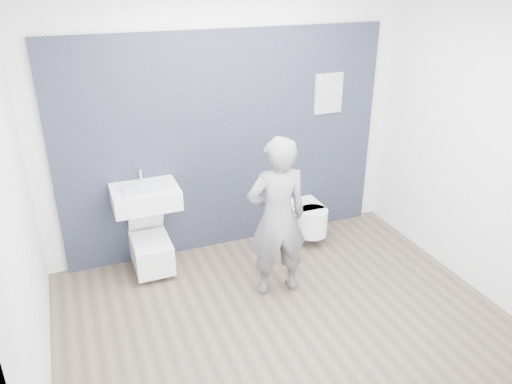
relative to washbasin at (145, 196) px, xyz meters
name	(u,v)px	position (x,y,z in m)	size (l,w,h in m)	color
ground	(280,314)	(0.96, -1.19, -0.86)	(4.00, 4.00, 0.00)	brown
room_shell	(284,136)	(0.96, -1.19, 0.88)	(4.00, 4.00, 4.00)	white
tile_wall	(229,240)	(0.96, 0.28, -0.86)	(3.60, 0.06, 2.40)	black
washbasin	(145,196)	(0.00, 0.00, 0.00)	(0.65, 0.49, 0.49)	white
toilet_square	(151,250)	(0.00, -0.03, -0.61)	(0.38, 0.55, 0.70)	white
toilet_rounded	(308,218)	(1.82, -0.05, -0.57)	(0.34, 0.58, 0.32)	white
info_placard	(320,224)	(2.15, 0.23, -0.86)	(0.34, 0.03, 0.45)	silver
visitor	(277,218)	(1.08, -0.82, -0.06)	(0.59, 0.39, 1.61)	slate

